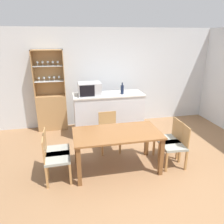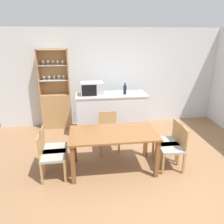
{
  "view_description": "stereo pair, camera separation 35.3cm",
  "coord_description": "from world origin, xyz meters",
  "px_view_note": "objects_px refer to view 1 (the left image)",
  "views": [
    {
      "loc": [
        -1.47,
        -3.13,
        2.33
      ],
      "look_at": [
        -0.56,
        1.09,
        0.83
      ],
      "focal_mm": 35.0,
      "sensor_mm": 36.0,
      "label": 1
    },
    {
      "loc": [
        -1.12,
        -3.19,
        2.33
      ],
      "look_at": [
        -0.56,
        1.09,
        0.83
      ],
      "focal_mm": 35.0,
      "sensor_mm": 36.0,
      "label": 2
    }
  ],
  "objects_px": {
    "dining_chair_side_right_near": "(175,145)",
    "dining_chair_side_left_near": "(55,158)",
    "dining_chair_head_far": "(109,132)",
    "dining_chair_side_right_far": "(169,139)",
    "wine_bottle": "(122,89)",
    "display_cabinet": "(52,106)",
    "dining_table": "(117,138)",
    "dining_chair_side_left_far": "(55,151)",
    "microwave": "(89,89)"
  },
  "relations": [
    {
      "from": "dining_chair_side_left_far",
      "to": "dining_chair_side_right_near",
      "type": "bearing_deg",
      "value": 82.84
    },
    {
      "from": "dining_chair_side_left_near",
      "to": "wine_bottle",
      "type": "relative_size",
      "value": 2.93
    },
    {
      "from": "dining_chair_side_left_far",
      "to": "wine_bottle",
      "type": "height_order",
      "value": "wine_bottle"
    },
    {
      "from": "dining_table",
      "to": "dining_chair_head_far",
      "type": "distance_m",
      "value": 0.76
    },
    {
      "from": "display_cabinet",
      "to": "dining_chair_side_right_near",
      "type": "relative_size",
      "value": 2.5
    },
    {
      "from": "dining_table",
      "to": "dining_chair_side_right_far",
      "type": "bearing_deg",
      "value": 6.5
    },
    {
      "from": "microwave",
      "to": "dining_chair_side_left_far",
      "type": "bearing_deg",
      "value": -118.55
    },
    {
      "from": "dining_table",
      "to": "dining_chair_side_left_far",
      "type": "relative_size",
      "value": 1.89
    },
    {
      "from": "dining_chair_head_far",
      "to": "wine_bottle",
      "type": "bearing_deg",
      "value": -122.34
    },
    {
      "from": "dining_chair_head_far",
      "to": "microwave",
      "type": "distance_m",
      "value": 1.17
    },
    {
      "from": "dining_chair_head_far",
      "to": "dining_chair_side_right_far",
      "type": "bearing_deg",
      "value": 150.09
    },
    {
      "from": "dining_table",
      "to": "microwave",
      "type": "distance_m",
      "value": 1.71
    },
    {
      "from": "display_cabinet",
      "to": "dining_table",
      "type": "height_order",
      "value": "display_cabinet"
    },
    {
      "from": "dining_chair_side_right_near",
      "to": "dining_chair_side_left_near",
      "type": "xyz_separation_m",
      "value": [
        -2.18,
        0.0,
        0.0
      ]
    },
    {
      "from": "dining_chair_side_left_far",
      "to": "dining_chair_side_left_near",
      "type": "bearing_deg",
      "value": -0.61
    },
    {
      "from": "dining_chair_side_left_far",
      "to": "dining_chair_side_left_near",
      "type": "xyz_separation_m",
      "value": [
        0.0,
        -0.25,
        0.0
      ]
    },
    {
      "from": "dining_chair_side_right_far",
      "to": "microwave",
      "type": "relative_size",
      "value": 1.55
    },
    {
      "from": "display_cabinet",
      "to": "dining_chair_side_right_far",
      "type": "bearing_deg",
      "value": -41.53
    },
    {
      "from": "dining_chair_side_left_near",
      "to": "dining_chair_head_far",
      "type": "height_order",
      "value": "same"
    },
    {
      "from": "display_cabinet",
      "to": "dining_chair_side_right_far",
      "type": "relative_size",
      "value": 2.5
    },
    {
      "from": "dining_chair_side_left_far",
      "to": "dining_chair_side_right_far",
      "type": "relative_size",
      "value": 1.0
    },
    {
      "from": "dining_chair_side_right_near",
      "to": "dining_chair_side_right_far",
      "type": "bearing_deg",
      "value": 3.61
    },
    {
      "from": "dining_chair_side_right_far",
      "to": "microwave",
      "type": "bearing_deg",
      "value": 42.73
    },
    {
      "from": "display_cabinet",
      "to": "dining_chair_side_right_near",
      "type": "distance_m",
      "value": 3.25
    },
    {
      "from": "dining_chair_side_right_near",
      "to": "microwave",
      "type": "height_order",
      "value": "microwave"
    },
    {
      "from": "dining_table",
      "to": "dining_chair_side_left_near",
      "type": "distance_m",
      "value": 1.11
    },
    {
      "from": "dining_chair_side_right_near",
      "to": "wine_bottle",
      "type": "xyz_separation_m",
      "value": [
        -0.6,
        1.66,
        0.71
      ]
    },
    {
      "from": "dining_chair_head_far",
      "to": "display_cabinet",
      "type": "bearing_deg",
      "value": -50.45
    },
    {
      "from": "wine_bottle",
      "to": "microwave",
      "type": "bearing_deg",
      "value": 175.13
    },
    {
      "from": "display_cabinet",
      "to": "microwave",
      "type": "xyz_separation_m",
      "value": [
        0.93,
        -0.57,
        0.54
      ]
    },
    {
      "from": "dining_table",
      "to": "dining_chair_side_left_near",
      "type": "xyz_separation_m",
      "value": [
        -1.09,
        -0.13,
        -0.2
      ]
    },
    {
      "from": "microwave",
      "to": "wine_bottle",
      "type": "relative_size",
      "value": 1.89
    },
    {
      "from": "dining_chair_side_right_near",
      "to": "dining_chair_side_left_near",
      "type": "relative_size",
      "value": 1.0
    },
    {
      "from": "wine_bottle",
      "to": "dining_chair_side_right_far",
      "type": "bearing_deg",
      "value": -66.95
    },
    {
      "from": "dining_chair_side_right_near",
      "to": "dining_table",
      "type": "bearing_deg",
      "value": 87.0
    },
    {
      "from": "dining_chair_side_left_far",
      "to": "dining_chair_head_far",
      "type": "height_order",
      "value": "same"
    },
    {
      "from": "dining_chair_side_right_near",
      "to": "dining_chair_side_right_far",
      "type": "xyz_separation_m",
      "value": [
        0.0,
        0.25,
        0.0
      ]
    },
    {
      "from": "dining_chair_side_right_near",
      "to": "dining_chair_head_far",
      "type": "relative_size",
      "value": 1.0
    },
    {
      "from": "dining_chair_side_right_far",
      "to": "dining_chair_side_left_far",
      "type": "bearing_deg",
      "value": 89.68
    },
    {
      "from": "dining_chair_side_right_far",
      "to": "dining_chair_side_left_near",
      "type": "xyz_separation_m",
      "value": [
        -2.18,
        -0.25,
        0.0
      ]
    },
    {
      "from": "dining_chair_side_left_near",
      "to": "microwave",
      "type": "bearing_deg",
      "value": 152.92
    },
    {
      "from": "dining_chair_side_left_near",
      "to": "display_cabinet",
      "type": "bearing_deg",
      "value": -178.93
    },
    {
      "from": "display_cabinet",
      "to": "microwave",
      "type": "distance_m",
      "value": 1.22
    },
    {
      "from": "dining_chair_side_left_near",
      "to": "dining_chair_head_far",
      "type": "bearing_deg",
      "value": 126.12
    },
    {
      "from": "display_cabinet",
      "to": "dining_chair_side_right_far",
      "type": "distance_m",
      "value": 3.08
    },
    {
      "from": "dining_chair_side_right_far",
      "to": "wine_bottle",
      "type": "distance_m",
      "value": 1.68
    },
    {
      "from": "dining_table",
      "to": "dining_chair_side_right_near",
      "type": "distance_m",
      "value": 1.11
    },
    {
      "from": "microwave",
      "to": "dining_chair_side_right_near",
      "type": "bearing_deg",
      "value": -51.39
    },
    {
      "from": "dining_chair_side_right_near",
      "to": "dining_chair_side_left_near",
      "type": "distance_m",
      "value": 2.18
    },
    {
      "from": "microwave",
      "to": "display_cabinet",
      "type": "bearing_deg",
      "value": 148.5
    }
  ]
}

